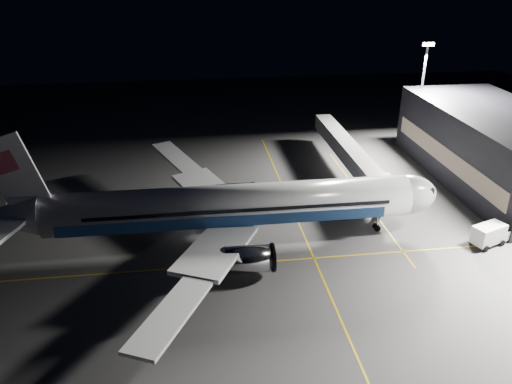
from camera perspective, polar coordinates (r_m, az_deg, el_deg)
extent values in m
plane|color=#4C4C4F|center=(68.63, -2.73, -5.47)|extent=(200.00, 200.00, 0.00)
cube|color=gold|center=(70.01, 5.47, -4.90)|extent=(0.25, 80.00, 0.01)
cube|color=gold|center=(63.56, -2.24, -8.22)|extent=(70.00, 0.25, 0.01)
cube|color=gold|center=(81.68, 12.17, -0.74)|extent=(0.25, 40.00, 0.01)
cylinder|color=silver|center=(66.07, -2.83, -1.52)|extent=(48.00, 5.60, 5.60)
ellipsoid|color=silver|center=(71.85, 16.60, -0.31)|extent=(8.96, 5.60, 5.60)
cube|color=black|center=(72.39, 18.37, 0.51)|extent=(2.20, 3.40, 0.90)
cone|color=silver|center=(69.99, -26.78, -2.54)|extent=(9.00, 5.49, 5.49)
cube|color=navy|center=(68.90, -3.84, -1.20)|extent=(42.24, 0.25, 1.50)
cube|color=navy|center=(63.98, -3.48, -3.41)|extent=(42.24, 0.25, 1.50)
cube|color=silver|center=(73.84, -5.28, 0.04)|extent=(11.36, 15.23, 1.53)
cube|color=silver|center=(59.75, -4.52, -6.47)|extent=(11.36, 15.23, 1.53)
cube|color=silver|center=(85.02, -9.10, 3.94)|extent=(8.57, 13.22, 1.31)
cube|color=silver|center=(49.06, -9.62, -13.59)|extent=(8.57, 13.22, 1.31)
cube|color=silver|center=(74.14, -25.32, -0.46)|extent=(6.20, 9.67, 0.45)
cube|color=white|center=(66.94, -25.90, 2.02)|extent=(7.53, 0.40, 10.28)
cube|color=#C0415E|center=(66.73, -26.78, 3.08)|extent=(3.22, 0.55, 3.22)
cylinder|color=#B7B7BF|center=(75.43, -2.48, -0.27)|extent=(5.60, 3.40, 3.40)
cylinder|color=#B7B7BF|center=(59.77, -0.85, -7.68)|extent=(5.60, 3.40, 3.40)
cylinder|color=#9999A0|center=(72.33, 13.67, -3.37)|extent=(0.26, 0.26, 2.50)
cylinder|color=black|center=(72.71, 13.60, -3.93)|extent=(0.90, 0.70, 0.90)
cylinder|color=#9999A0|center=(71.62, -5.46, -3.01)|extent=(0.26, 0.26, 2.50)
cylinder|color=#9999A0|center=(64.17, -5.10, -6.63)|extent=(0.26, 0.26, 2.50)
cylinder|color=black|center=(71.95, -5.44, -3.50)|extent=(1.10, 1.60, 1.10)
cylinder|color=black|center=(64.54, -5.07, -7.16)|extent=(1.10, 1.60, 1.10)
cube|color=black|center=(93.30, 25.80, 4.56)|extent=(18.00, 40.00, 12.00)
cube|color=brown|center=(89.05, 20.77, 3.86)|extent=(0.15, 36.00, 3.00)
cube|color=#B2B2B7|center=(88.62, 10.36, 4.76)|extent=(3.00, 33.90, 2.80)
cube|color=#B2B2B7|center=(74.87, 13.90, 0.49)|extent=(3.60, 3.20, 3.40)
cylinder|color=#9999A0|center=(76.16, 13.67, -1.59)|extent=(0.70, 0.70, 3.10)
cylinder|color=black|center=(75.96, 13.81, -2.70)|extent=(0.70, 0.30, 0.70)
cylinder|color=black|center=(77.44, 13.35, -2.09)|extent=(0.70, 0.30, 0.70)
cylinder|color=#59595E|center=(104.22, 18.26, 10.12)|extent=(0.44, 0.44, 20.00)
cube|color=#59595E|center=(102.23, 19.06, 15.68)|extent=(2.40, 0.50, 0.80)
cube|color=white|center=(101.92, 19.15, 15.64)|extent=(2.20, 0.15, 0.60)
cube|color=silver|center=(73.40, 25.05, -4.33)|extent=(4.96, 3.64, 2.45)
cube|color=silver|center=(75.70, 26.21, -4.25)|extent=(2.41, 2.61, 1.34)
cube|color=black|center=(75.45, 26.29, -3.88)|extent=(1.91, 2.24, 0.56)
cylinder|color=black|center=(75.72, 24.93, -4.51)|extent=(0.93, 0.57, 0.89)
cylinder|color=black|center=(74.59, 26.30, -5.26)|extent=(0.93, 0.57, 0.89)
cylinder|color=black|center=(73.44, 23.41, -5.14)|extent=(0.93, 0.57, 0.89)
cylinder|color=black|center=(72.27, 24.80, -5.93)|extent=(0.93, 0.57, 0.89)
cube|color=black|center=(78.58, -4.83, -0.62)|extent=(3.02, 2.24, 1.25)
cube|color=black|center=(78.24, -4.85, -0.09)|extent=(1.35, 1.35, 0.68)
sphere|color=#FFF2CC|center=(77.89, -5.34, -0.89)|extent=(0.30, 0.30, 0.30)
sphere|color=#FFF2CC|center=(77.71, -4.52, -0.92)|extent=(0.30, 0.30, 0.30)
cylinder|color=black|center=(79.51, -3.98, -0.67)|extent=(0.72, 0.39, 0.68)
cylinder|color=black|center=(77.80, -4.18, -1.29)|extent=(0.72, 0.39, 0.68)
cylinder|color=black|center=(79.83, -5.43, -0.62)|extent=(0.72, 0.39, 0.68)
cylinder|color=black|center=(78.12, -5.66, -1.24)|extent=(0.72, 0.39, 0.68)
cone|color=#FF400A|center=(71.87, -4.16, -3.73)|extent=(0.38, 0.38, 0.58)
cone|color=#FF400A|center=(71.84, -4.20, -3.69)|extent=(0.46, 0.46, 0.69)
cone|color=#FF400A|center=(76.63, -6.07, -1.83)|extent=(0.42, 0.42, 0.63)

